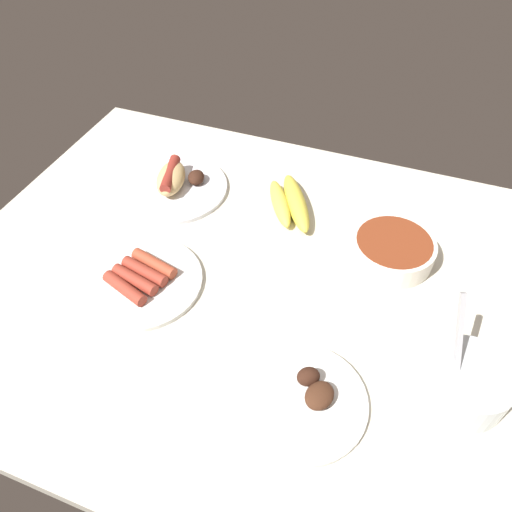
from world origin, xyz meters
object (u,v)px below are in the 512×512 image
Objects in this scene: bowl_coleslaw at (466,382)px; plate_grilled_meat at (305,399)px; plate_sausages at (141,280)px; bowl_chili at (392,249)px; banana_bunch at (290,203)px; plate_hotdog_assembled at (173,184)px.

bowl_coleslaw is 24.16cm from plate_grilled_meat.
plate_sausages is 37.06cm from plate_grilled_meat.
plate_grilled_meat is 1.25× the size of bowl_chili.
plate_grilled_meat is at bearing 78.37° from bowl_chili.
bowl_chili is at bearing 162.64° from banana_bunch.
plate_sausages is at bearing -19.05° from plate_grilled_meat.
plate_hotdog_assembled is at bearing -5.18° from bowl_chili.
banana_bunch is at bearing -174.33° from plate_hotdog_assembled.
bowl_chili is at bearing -152.00° from plate_sausages.
bowl_coleslaw is 70.53cm from plate_hotdog_assembled.
plate_sausages is at bearing 104.80° from plate_hotdog_assembled.
bowl_coleslaw is 49.38cm from banana_bunch.
bowl_coleslaw reaches higher than plate_sausages.
bowl_coleslaw is at bearing -156.37° from plate_grilled_meat.
plate_sausages is 27.79cm from plate_hotdog_assembled.
banana_bunch reaches higher than plate_sausages.
plate_grilled_meat is 0.81× the size of plate_hotdog_assembled.
plate_sausages is 47.74cm from bowl_chili.
bowl_coleslaw is 1.02× the size of bowl_chili.
plate_sausages is at bearing 56.63° from banana_bunch.
plate_sausages is 0.92× the size of plate_hotdog_assembled.
plate_hotdog_assembled is at bearing 5.67° from banana_bunch.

